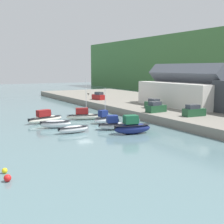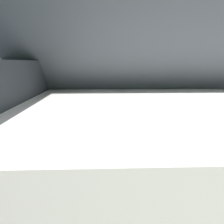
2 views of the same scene
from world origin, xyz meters
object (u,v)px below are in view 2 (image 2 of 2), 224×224
(moored_boat_6, at_px, (101,104))
(parked_car_3, at_px, (140,123))
(parked_car_0, at_px, (209,132))
(moored_boat_5, at_px, (131,102))
(mooring_buoy_0, at_px, (40,95))
(moored_boat_4, at_px, (162,101))
(moored_boat_3, at_px, (65,111))
(parked_car_1, at_px, (49,133))
(mooring_buoy_1, at_px, (30,95))
(moored_boat_1, at_px, (138,112))
(moored_boat_0, at_px, (174,110))
(moored_boat_2, at_px, (96,111))

(moored_boat_6, height_order, parked_car_3, parked_car_3)
(moored_boat_6, bearing_deg, parked_car_0, 110.96)
(moored_boat_5, relative_size, parked_car_0, 1.34)
(mooring_buoy_0, bearing_deg, moored_boat_4, 154.49)
(moored_boat_3, xyz_separation_m, parked_car_3, (-8.98, 11.64, 1.36))
(moored_boat_5, relative_size, mooring_buoy_0, 10.07)
(moored_boat_3, distance_m, moored_boat_6, 9.52)
(parked_car_0, bearing_deg, parked_car_1, -90.24)
(parked_car_3, bearing_deg, moored_boat_6, -83.73)
(parked_car_1, distance_m, mooring_buoy_0, 37.62)
(moored_boat_6, height_order, parked_car_1, parked_car_1)
(moored_boat_3, distance_m, mooring_buoy_1, 24.78)
(moored_boat_1, bearing_deg, moored_boat_3, -13.72)
(moored_boat_6, bearing_deg, moored_boat_5, -169.83)
(moored_boat_5, height_order, parked_car_1, parked_car_1)
(moored_boat_0, distance_m, moored_boat_6, 13.13)
(moored_boat_3, bearing_deg, moored_boat_5, -129.02)
(moored_boat_0, bearing_deg, mooring_buoy_0, -18.53)
(moored_boat_3, bearing_deg, moored_boat_0, -165.16)
(parked_car_1, bearing_deg, moored_boat_3, -79.80)
(moored_boat_4, bearing_deg, mooring_buoy_0, -40.13)
(moored_boat_5, bearing_deg, moored_boat_2, 68.24)
(moored_boat_1, distance_m, parked_car_3, 11.30)
(parked_car_3, bearing_deg, moored_boat_0, -124.95)
(moored_boat_5, height_order, parked_car_0, parked_car_0)
(moored_boat_0, distance_m, moored_boat_3, 16.44)
(moored_boat_5, relative_size, parked_car_3, 1.31)
(moored_boat_1, relative_size, moored_boat_5, 1.18)
(moored_boat_4, xyz_separation_m, moored_boat_5, (5.90, 0.01, -0.18))
(mooring_buoy_0, bearing_deg, moored_boat_1, 132.43)
(moored_boat_0, xyz_separation_m, mooring_buoy_0, (25.91, -20.42, -0.60))
(parked_car_1, distance_m, parked_car_3, 8.18)
(moored_boat_0, relative_size, parked_car_1, 1.99)
(moored_boat_6, distance_m, parked_car_1, 22.87)
(moored_boat_0, xyz_separation_m, moored_boat_4, (-0.27, -7.93, 0.03))
(parked_car_3, bearing_deg, moored_boat_2, -74.81)
(mooring_buoy_1, bearing_deg, parked_car_0, 125.52)
(moored_boat_0, height_order, moored_boat_2, moored_boat_0)
(moored_boat_4, height_order, moored_boat_6, moored_boat_4)
(moored_boat_5, distance_m, parked_car_1, 25.35)
(moored_boat_3, xyz_separation_m, parked_car_1, (-1.32, 14.52, 1.36))
(moored_boat_4, bearing_deg, moored_boat_0, 73.47)
(moored_boat_6, xyz_separation_m, mooring_buoy_0, (14.75, -13.51, -0.36))
(mooring_buoy_1, bearing_deg, moored_boat_3, 118.99)
(moored_boat_0, xyz_separation_m, parked_car_3, (7.43, 12.65, 1.60))
(moored_boat_5, bearing_deg, moored_boat_0, 141.55)
(moored_boat_3, height_order, moored_boat_4, moored_boat_3)
(moored_boat_6, xyz_separation_m, parked_car_0, (-8.76, 22.70, 1.85))
(moored_boat_2, distance_m, moored_boat_6, 7.10)
(moored_boat_5, height_order, mooring_buoy_0, moored_boat_5)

